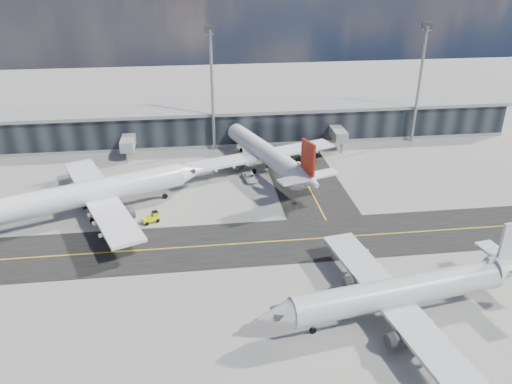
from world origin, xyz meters
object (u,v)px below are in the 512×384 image
at_px(airliner_redtail, 266,153).
at_px(baggage_tug, 152,217).
at_px(airliner_af, 88,194).
at_px(service_van, 250,177).
at_px(airliner_near, 403,292).

xyz_separation_m(airliner_redtail, baggage_tug, (-23.36, -20.49, -3.06)).
relative_size(airliner_redtail, baggage_tug, 11.93).
relative_size(airliner_af, service_van, 8.20).
bearing_deg(airliner_af, airliner_near, 31.05).
bearing_deg(baggage_tug, airliner_redtail, 105.84).
bearing_deg(baggage_tug, airliner_near, 23.25).
bearing_deg(airliner_near, service_van, 8.85).
bearing_deg(airliner_near, airliner_af, 44.09).
distance_m(airliner_redtail, baggage_tug, 31.23).
height_order(airliner_af, airliner_redtail, airliner_af).
xyz_separation_m(baggage_tug, service_van, (19.19, 15.58, -0.22)).
bearing_deg(service_van, airliner_af, -167.56).
distance_m(airliner_near, baggage_tug, 45.15).
bearing_deg(airliner_redtail, baggage_tug, -157.96).
bearing_deg(service_van, airliner_near, -80.64).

